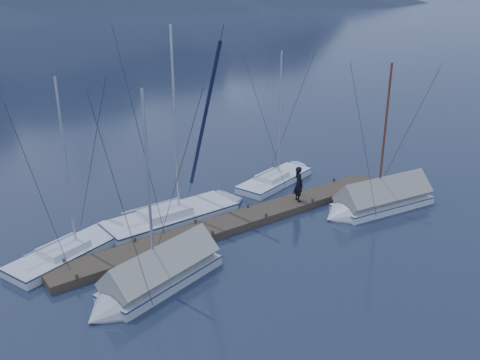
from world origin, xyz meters
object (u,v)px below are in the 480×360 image
sailboat_open_right (282,177)px  sailboat_open_left (85,246)px  sailboat_covered_far (152,279)px  person (299,184)px  sailboat_open_mid (189,213)px  sailboat_covered_near (376,202)px

sailboat_open_right → sailboat_open_left: bearing=-173.8°
sailboat_open_left → sailboat_covered_far: size_ratio=0.99×
sailboat_open_right → sailboat_covered_far: size_ratio=0.99×
sailboat_open_left → sailboat_open_right: sailboat_open_left is taller
sailboat_open_right → person: 4.11m
sailboat_open_mid → person: size_ratio=5.44×
sailboat_covered_far → person: 9.69m
sailboat_open_right → sailboat_covered_near: 6.05m
sailboat_open_left → sailboat_covered_near: size_ratio=1.00×
sailboat_open_mid → sailboat_open_right: sailboat_open_mid is taller
sailboat_open_right → person: sailboat_open_right is taller
sailboat_covered_near → sailboat_covered_far: 12.27m
sailboat_open_mid → sailboat_covered_far: bearing=-133.1°
sailboat_covered_near → sailboat_covered_far: (-12.27, 0.19, -0.00)m
sailboat_open_left → sailboat_covered_near: sailboat_open_left is taller
sailboat_open_mid → sailboat_covered_far: (-4.33, -4.62, 0.22)m
sailboat_open_right → person: size_ratio=4.44×
sailboat_open_left → sailboat_open_right: bearing=6.2°
sailboat_open_right → sailboat_covered_near: bearing=-80.9°
sailboat_open_right → sailboat_covered_near: size_ratio=1.00×
sailboat_open_mid → sailboat_covered_near: size_ratio=1.23×
person → sailboat_open_mid: bearing=83.0°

